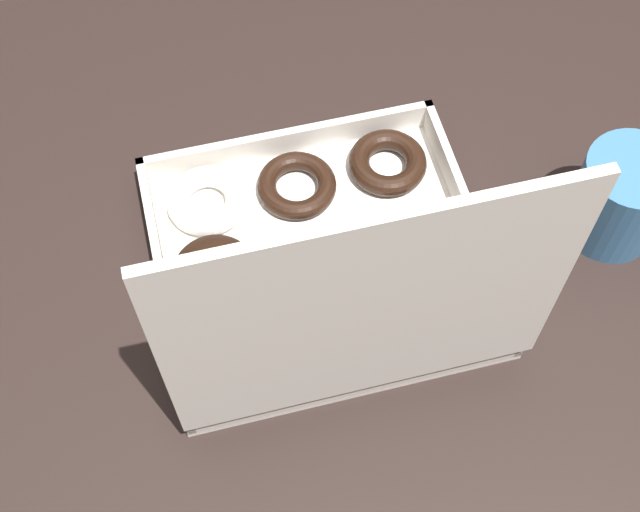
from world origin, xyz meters
TOP-DOWN VIEW (x-y plane):
  - ground_plane at (0.00, 0.00)m, footprint 8.00×8.00m
  - dining_table at (0.00, 0.00)m, footprint 1.06×0.89m
  - donut_box at (-0.05, 0.02)m, footprint 0.30×0.29m
  - coffee_mug at (-0.33, 0.01)m, footprint 0.09×0.09m

SIDE VIEW (x-z plane):
  - ground_plane at x=0.00m, z-range 0.00..0.00m
  - dining_table at x=0.00m, z-range 0.27..1.00m
  - coffee_mug at x=-0.33m, z-range 0.74..0.84m
  - donut_box at x=-0.05m, z-range 0.64..0.94m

